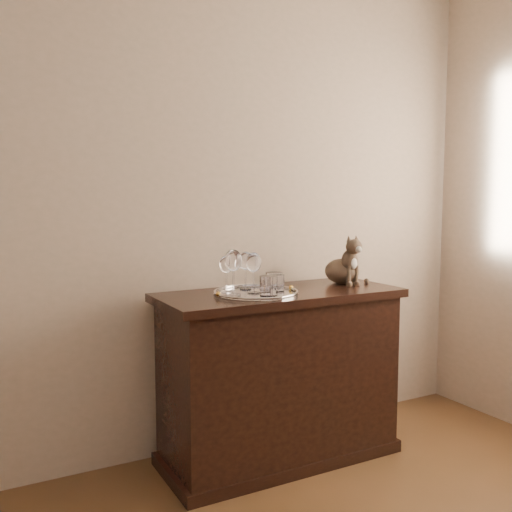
{
  "coord_description": "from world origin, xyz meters",
  "views": [
    {
      "loc": [
        -0.81,
        -0.42,
        1.31
      ],
      "look_at": [
        0.47,
        1.95,
        1.03
      ],
      "focal_mm": 40.0,
      "sensor_mm": 36.0,
      "label": 1
    }
  ],
  "objects_px": {
    "tray": "(256,294)",
    "wine_glass_b": "(246,271)",
    "tumbler_b": "(269,286)",
    "sideboard": "(280,376)",
    "cat": "(342,259)",
    "tumbler_a": "(276,284)",
    "wine_glass_c": "(233,272)",
    "tumbler_c": "(274,282)",
    "wine_glass_d": "(254,273)",
    "wine_glass_a": "(227,274)"
  },
  "relations": [
    {
      "from": "wine_glass_b",
      "to": "cat",
      "type": "relative_size",
      "value": 0.71
    },
    {
      "from": "wine_glass_b",
      "to": "tumbler_c",
      "type": "xyz_separation_m",
      "value": [
        0.1,
        -0.11,
        -0.05
      ]
    },
    {
      "from": "wine_glass_b",
      "to": "wine_glass_c",
      "type": "relative_size",
      "value": 0.87
    },
    {
      "from": "sideboard",
      "to": "tumbler_b",
      "type": "bearing_deg",
      "value": -136.23
    },
    {
      "from": "wine_glass_b",
      "to": "wine_glass_c",
      "type": "bearing_deg",
      "value": -136.57
    },
    {
      "from": "tray",
      "to": "tumbler_b",
      "type": "xyz_separation_m",
      "value": [
        0.01,
        -0.1,
        0.05
      ]
    },
    {
      "from": "sideboard",
      "to": "cat",
      "type": "xyz_separation_m",
      "value": [
        0.42,
        0.06,
        0.56
      ]
    },
    {
      "from": "wine_glass_b",
      "to": "tumbler_b",
      "type": "xyz_separation_m",
      "value": [
        0.01,
        -0.21,
        -0.05
      ]
    },
    {
      "from": "sideboard",
      "to": "wine_glass_d",
      "type": "height_order",
      "value": "wine_glass_d"
    },
    {
      "from": "wine_glass_a",
      "to": "cat",
      "type": "distance_m",
      "value": 0.68
    },
    {
      "from": "tumbler_a",
      "to": "tumbler_b",
      "type": "height_order",
      "value": "tumbler_b"
    },
    {
      "from": "tray",
      "to": "tumbler_b",
      "type": "distance_m",
      "value": 0.12
    },
    {
      "from": "tumbler_b",
      "to": "wine_glass_a",
      "type": "bearing_deg",
      "value": 123.53
    },
    {
      "from": "cat",
      "to": "wine_glass_c",
      "type": "bearing_deg",
      "value": -171.82
    },
    {
      "from": "wine_glass_b",
      "to": "tumbler_b",
      "type": "relative_size",
      "value": 2.01
    },
    {
      "from": "wine_glass_b",
      "to": "wine_glass_d",
      "type": "xyz_separation_m",
      "value": [
        -0.02,
        -0.11,
        0.0
      ]
    },
    {
      "from": "wine_glass_b",
      "to": "tumbler_a",
      "type": "bearing_deg",
      "value": -61.47
    },
    {
      "from": "wine_glass_a",
      "to": "cat",
      "type": "bearing_deg",
      "value": 0.37
    },
    {
      "from": "tray",
      "to": "wine_glass_b",
      "type": "relative_size",
      "value": 2.16
    },
    {
      "from": "wine_glass_b",
      "to": "wine_glass_c",
      "type": "height_order",
      "value": "wine_glass_c"
    },
    {
      "from": "wine_glass_b",
      "to": "cat",
      "type": "height_order",
      "value": "cat"
    },
    {
      "from": "tray",
      "to": "tumbler_c",
      "type": "relative_size",
      "value": 4.44
    },
    {
      "from": "sideboard",
      "to": "wine_glass_d",
      "type": "distance_m",
      "value": 0.55
    },
    {
      "from": "tray",
      "to": "wine_glass_d",
      "type": "height_order",
      "value": "wine_glass_d"
    },
    {
      "from": "tumbler_b",
      "to": "cat",
      "type": "distance_m",
      "value": 0.59
    },
    {
      "from": "tumbler_a",
      "to": "tumbler_c",
      "type": "distance_m",
      "value": 0.05
    },
    {
      "from": "tray",
      "to": "wine_glass_c",
      "type": "xyz_separation_m",
      "value": [
        -0.12,
        -0.01,
        0.11
      ]
    },
    {
      "from": "wine_glass_d",
      "to": "wine_glass_a",
      "type": "bearing_deg",
      "value": 139.03
    },
    {
      "from": "tray",
      "to": "tumbler_b",
      "type": "bearing_deg",
      "value": -84.96
    },
    {
      "from": "sideboard",
      "to": "tumbler_c",
      "type": "height_order",
      "value": "tumbler_c"
    },
    {
      "from": "tumbler_b",
      "to": "cat",
      "type": "bearing_deg",
      "value": 18.97
    },
    {
      "from": "tumbler_a",
      "to": "tumbler_b",
      "type": "xyz_separation_m",
      "value": [
        -0.07,
        -0.06,
        0.0
      ]
    },
    {
      "from": "wine_glass_c",
      "to": "tumbler_c",
      "type": "bearing_deg",
      "value": 1.96
    },
    {
      "from": "tray",
      "to": "wine_glass_b",
      "type": "xyz_separation_m",
      "value": [
        0.0,
        0.11,
        0.1
      ]
    },
    {
      "from": "tray",
      "to": "wine_glass_d",
      "type": "distance_m",
      "value": 0.1
    },
    {
      "from": "wine_glass_a",
      "to": "wine_glass_d",
      "type": "bearing_deg",
      "value": -40.97
    },
    {
      "from": "tumbler_c",
      "to": "cat",
      "type": "distance_m",
      "value": 0.48
    },
    {
      "from": "wine_glass_a",
      "to": "wine_glass_c",
      "type": "relative_size",
      "value": 0.82
    },
    {
      "from": "tumbler_b",
      "to": "cat",
      "type": "relative_size",
      "value": 0.35
    },
    {
      "from": "tumbler_a",
      "to": "cat",
      "type": "relative_size",
      "value": 0.33
    },
    {
      "from": "wine_glass_b",
      "to": "tumbler_c",
      "type": "distance_m",
      "value": 0.15
    },
    {
      "from": "tumbler_c",
      "to": "tumbler_a",
      "type": "bearing_deg",
      "value": -106.0
    },
    {
      "from": "sideboard",
      "to": "cat",
      "type": "distance_m",
      "value": 0.7
    },
    {
      "from": "tray",
      "to": "wine_glass_d",
      "type": "relative_size",
      "value": 2.09
    },
    {
      "from": "wine_glass_d",
      "to": "tumbler_a",
      "type": "relative_size",
      "value": 2.25
    },
    {
      "from": "wine_glass_a",
      "to": "tumbler_c",
      "type": "height_order",
      "value": "wine_glass_a"
    },
    {
      "from": "tumbler_a",
      "to": "cat",
      "type": "height_order",
      "value": "cat"
    },
    {
      "from": "tray",
      "to": "tumbler_b",
      "type": "relative_size",
      "value": 4.35
    },
    {
      "from": "wine_glass_a",
      "to": "tumbler_c",
      "type": "bearing_deg",
      "value": -21.66
    },
    {
      "from": "tray",
      "to": "wine_glass_b",
      "type": "height_order",
      "value": "wine_glass_b"
    }
  ]
}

